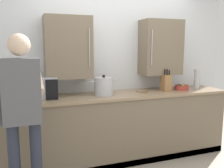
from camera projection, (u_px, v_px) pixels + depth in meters
back_wall_tiled at (114, 56)px, 3.56m from camera, size 3.78×0.44×2.86m
counter_unit at (121, 127)px, 3.42m from camera, size 3.16×0.63×0.95m
microwave_oven at (33, 88)px, 2.98m from camera, size 0.53×0.70×0.27m
stock_pot at (104, 86)px, 3.23m from camera, size 0.35×0.26×0.27m
thermos_flask at (197, 79)px, 3.72m from camera, size 0.09×0.09×0.30m
wooden_spoon at (144, 91)px, 3.47m from camera, size 0.20×0.18×0.02m
knife_block at (166, 83)px, 3.55m from camera, size 0.11×0.15×0.32m
fruit_bowl at (182, 87)px, 3.64m from camera, size 0.21×0.21×0.10m
person_figure at (22, 108)px, 2.25m from camera, size 0.44×0.56×1.71m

